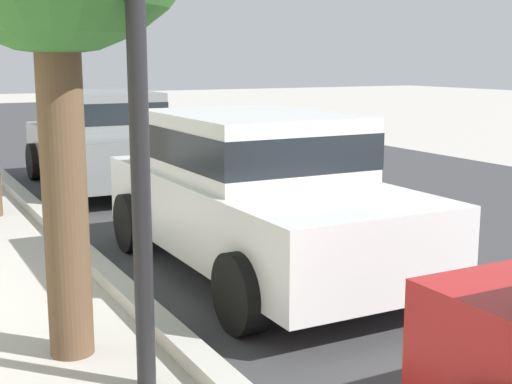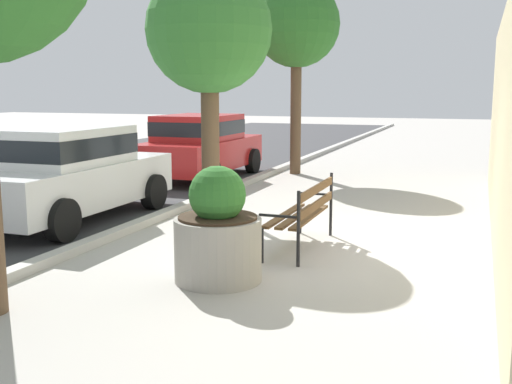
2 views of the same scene
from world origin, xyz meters
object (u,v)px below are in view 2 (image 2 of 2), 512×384
at_px(park_bench, 305,210).
at_px(parked_car_red, 200,144).
at_px(street_tree_far_corner, 297,26).
at_px(parked_car_white, 66,171).
at_px(lamp_post, 212,68).
at_px(concrete_planter, 218,234).
at_px(street_tree_down_street, 209,32).

xyz_separation_m(park_bench, parked_car_red, (5.71, 4.21, 0.30)).
distance_m(street_tree_far_corner, parked_car_red, 3.85).
bearing_deg(park_bench, street_tree_far_corner, 17.19).
relative_size(parked_car_white, lamp_post, 1.05).
distance_m(concrete_planter, parked_car_white, 4.27).
distance_m(park_bench, parked_car_red, 7.10).
bearing_deg(street_tree_down_street, concrete_planter, -154.88).
bearing_deg(street_tree_down_street, parked_car_red, 27.03).
height_order(park_bench, street_tree_far_corner, street_tree_far_corner).
height_order(concrete_planter, lamp_post, lamp_post).
height_order(concrete_planter, parked_car_white, parked_car_white).
distance_m(concrete_planter, parked_car_red, 8.30).
bearing_deg(street_tree_down_street, lamp_post, 21.23).
relative_size(street_tree_far_corner, lamp_post, 1.25).
bearing_deg(street_tree_down_street, street_tree_far_corner, 1.55).
bearing_deg(concrete_planter, parked_car_red, 26.18).
distance_m(street_tree_down_street, parked_car_red, 5.12).
relative_size(street_tree_far_corner, parked_car_red, 1.19).
bearing_deg(parked_car_white, parked_car_red, 0.00).
height_order(concrete_planter, street_tree_down_street, street_tree_down_street).
relative_size(park_bench, parked_car_white, 0.44).
bearing_deg(concrete_planter, park_bench, -17.61).
bearing_deg(parked_car_red, street_tree_down_street, -152.97).
relative_size(concrete_planter, parked_car_red, 0.32).
height_order(street_tree_down_street, parked_car_white, street_tree_down_street).
distance_m(street_tree_far_corner, lamp_post, 5.12).
xyz_separation_m(concrete_planter, street_tree_far_corner, (9.07, 1.72, 3.19)).
distance_m(park_bench, parked_car_white, 4.24).
distance_m(park_bench, lamp_post, 3.93).
relative_size(park_bench, street_tree_down_street, 0.43).
bearing_deg(parked_car_white, concrete_planter, -120.76).
bearing_deg(concrete_planter, lamp_post, 24.42).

